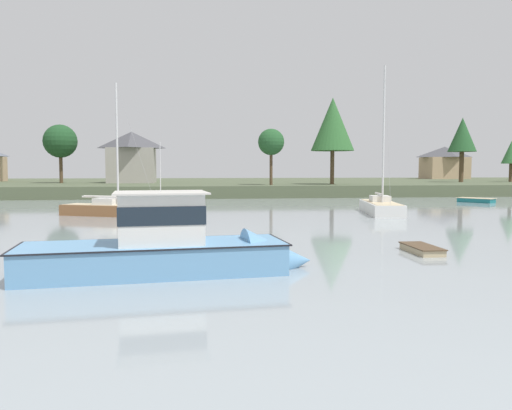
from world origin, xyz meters
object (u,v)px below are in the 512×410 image
at_px(dinghy_sand, 422,250).
at_px(cruiser_skyblue, 183,255).
at_px(dinghy_teal, 476,201).
at_px(sailboat_white, 381,210).
at_px(sailboat_wood, 111,213).

height_order(dinghy_sand, cruiser_skyblue, cruiser_skyblue).
distance_m(dinghy_teal, cruiser_skyblue, 47.81).
bearing_deg(cruiser_skyblue, sailboat_white, 54.37).
bearing_deg(sailboat_wood, cruiser_skyblue, -74.66).
distance_m(cruiser_skyblue, sailboat_wood, 24.25).
bearing_deg(sailboat_white, dinghy_sand, -105.78).
xyz_separation_m(sailboat_white, sailboat_wood, (-22.71, 0.65, -0.01)).
relative_size(sailboat_white, dinghy_teal, 3.12).
distance_m(sailboat_white, sailboat_wood, 22.72).
relative_size(cruiser_skyblue, sailboat_wood, 0.98).
xyz_separation_m(dinghy_teal, cruiser_skyblue, (-32.41, -35.15, 0.48)).
relative_size(sailboat_white, dinghy_sand, 4.80).
relative_size(sailboat_white, cruiser_skyblue, 1.18).
bearing_deg(sailboat_wood, dinghy_sand, -49.71).
distance_m(sailboat_white, cruiser_skyblue, 27.98).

